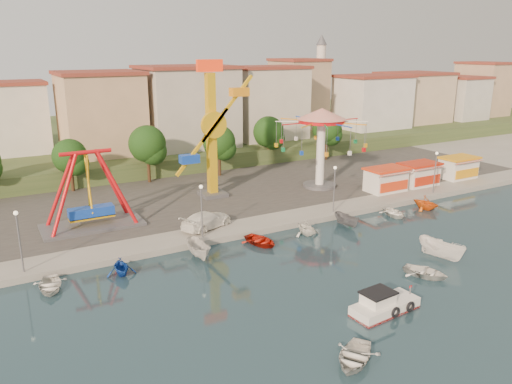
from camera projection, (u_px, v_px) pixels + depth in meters
ground at (353, 276)px, 41.72m from camera, size 200.00×200.00×0.00m
quay_deck at (137, 148)px, 93.54m from camera, size 200.00×100.00×0.60m
asphalt_pad at (207, 186)px, 66.66m from camera, size 90.00×28.00×0.01m
hill_terrace at (129, 138)px, 97.39m from camera, size 200.00×60.00×3.00m
pirate_ship_ride at (89, 191)px, 50.52m from camera, size 10.00×5.00×8.00m
kamikaze_tower at (215, 133)px, 60.02m from camera, size 6.94×3.10×16.50m
wave_swinger at (321, 130)px, 64.24m from camera, size 11.60×11.60×10.40m
booth_left at (386, 179)px, 63.93m from camera, size 5.40×3.78×3.08m
booth_mid at (419, 174)px, 66.74m from camera, size 5.40×3.78×3.08m
booth_right at (458, 167)px, 70.40m from camera, size 5.40×3.78×3.08m
lamp_post_0 at (20, 243)px, 40.42m from camera, size 0.14×0.14×5.00m
lamp_post_1 at (202, 213)px, 47.97m from camera, size 0.14×0.14×5.00m
lamp_post_2 at (334, 190)px, 55.52m from camera, size 0.14×0.14×5.00m
lamp_post_3 at (435, 173)px, 63.06m from camera, size 0.14×0.14×5.00m
tree_1 at (70, 156)px, 63.07m from camera, size 4.35×4.35×6.80m
tree_2 at (147, 144)px, 67.22m from camera, size 5.02×5.02×7.85m
tree_3 at (219, 142)px, 70.83m from camera, size 4.68×4.68×7.32m
tree_4 at (269, 132)px, 78.00m from camera, size 4.86×4.86×7.60m
tree_5 at (327, 129)px, 81.21m from camera, size 4.83×4.83×7.54m
building_1 at (11, 127)px, 72.64m from camera, size 12.33×9.01×8.63m
building_2 at (101, 112)px, 78.97m from camera, size 11.95×9.28×11.23m
building_3 at (190, 115)px, 83.11m from camera, size 12.59×10.50×9.20m
building_4 at (251, 108)px, 92.30m from camera, size 10.75×9.23×9.24m
building_5 at (316, 100)px, 96.74m from camera, size 12.77×10.96×11.21m
building_6 at (368, 95)px, 100.83m from camera, size 8.23×8.98×12.36m
building_7 at (393, 99)px, 111.06m from camera, size 11.59×10.93×8.76m
building_8 at (461, 90)px, 111.64m from camera, size 12.84×9.28×12.58m
building_9 at (488, 94)px, 120.79m from camera, size 12.95×9.17×9.21m
minaret at (320, 78)px, 100.43m from camera, size 2.80×2.80×18.00m
cabin_motorboat at (383, 306)px, 35.84m from camera, size 5.45×2.41×1.87m
rowboat_a at (426, 272)px, 41.53m from camera, size 3.86×4.40×0.76m
rowboat_b at (354, 357)px, 30.11m from camera, size 4.74×4.46×0.80m
skiff at (442, 249)px, 44.88m from camera, size 2.28×4.84×1.80m
van at (207, 220)px, 50.97m from camera, size 6.35×4.42×1.71m
moored_boat_0 at (50, 285)px, 39.22m from camera, size 3.12×4.00×0.76m
moored_boat_1 at (121, 266)px, 41.78m from camera, size 2.65×3.00×1.48m
moored_boat_2 at (199, 249)px, 45.10m from camera, size 1.85×4.31×1.63m
moored_boat_3 at (261, 241)px, 48.26m from camera, size 3.56×4.36×0.79m
moored_boat_4 at (306, 228)px, 50.69m from camera, size 2.68×3.08×1.59m
moored_boat_5 at (347, 220)px, 53.20m from camera, size 1.50×3.59×1.36m
moored_boat_6 at (394, 213)px, 56.52m from camera, size 3.11×3.93×0.73m
moored_boat_7 at (426, 202)px, 58.74m from camera, size 3.37×3.73×1.72m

